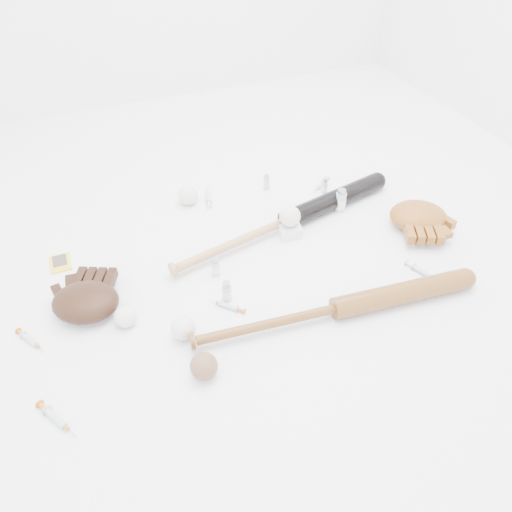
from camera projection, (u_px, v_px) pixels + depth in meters
name	position (u px, v px, depth m)	size (l,w,h in m)	color
bat_dark	(286.00, 221.00, 1.87)	(1.01, 0.07, 0.07)	black
bat_wood	(337.00, 308.00, 1.53)	(0.97, 0.07, 0.07)	brown
glove_dark	(86.00, 301.00, 1.54)	(0.25, 0.25, 0.09)	black
glove_tan	(418.00, 216.00, 1.88)	(0.25, 0.25, 0.09)	brown
trading_card	(60.00, 263.00, 1.74)	(0.07, 0.10, 0.01)	gold
pedestal	(289.00, 230.00, 1.85)	(0.08, 0.08, 0.04)	white
baseball_on_pedestal	(290.00, 216.00, 1.81)	(0.08, 0.08, 0.08)	silver
baseball_left	(125.00, 317.00, 1.51)	(0.07, 0.07, 0.07)	silver
baseball_upper	(188.00, 195.00, 1.99)	(0.08, 0.08, 0.08)	silver
baseball_mid	(183.00, 328.00, 1.47)	(0.07, 0.07, 0.07)	silver
baseball_aged	(204.00, 366.00, 1.37)	(0.08, 0.08, 0.08)	brown
syringe_0	(56.00, 418.00, 1.28)	(0.17, 0.03, 0.02)	#ADBCC6
syringe_1	(228.00, 306.00, 1.58)	(0.14, 0.02, 0.02)	#ADBCC6
syringe_2	(208.00, 197.00, 2.03)	(0.16, 0.03, 0.02)	#ADBCC6
syringe_3	(423.00, 272.00, 1.69)	(0.17, 0.03, 0.02)	#ADBCC6
syringe_4	(321.00, 184.00, 2.11)	(0.14, 0.02, 0.02)	#ADBCC6
syringe_5	(30.00, 340.00, 1.47)	(0.14, 0.02, 0.02)	#ADBCC6
vial_0	(266.00, 182.00, 2.07)	(0.03, 0.03, 0.07)	#B5BFC6
vial_1	(324.00, 186.00, 2.06)	(0.03, 0.03, 0.06)	#B5BFC6
vial_2	(216.00, 267.00, 1.68)	(0.03, 0.03, 0.07)	#B5BFC6
vial_3	(341.00, 200.00, 1.95)	(0.04, 0.04, 0.10)	#B5BFC6
vial_4	(227.00, 291.00, 1.59)	(0.03, 0.03, 0.08)	#B5BFC6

